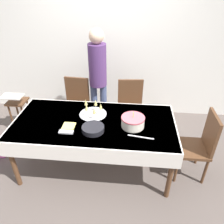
{
  "coord_description": "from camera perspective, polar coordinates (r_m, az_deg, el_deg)",
  "views": [
    {
      "loc": [
        0.45,
        -2.23,
        2.35
      ],
      "look_at": [
        0.22,
        0.06,
        0.89
      ],
      "focal_mm": 35.0,
      "sensor_mm": 36.0,
      "label": 1
    }
  ],
  "objects": [
    {
      "name": "birthday_cake",
      "position": [
        2.66,
        5.47,
        -2.54
      ],
      "size": [
        0.28,
        0.28,
        0.21
      ],
      "color": "silver",
      "rests_on": "dining_table"
    },
    {
      "name": "cake_knife",
      "position": [
        2.53,
        7.52,
        -6.5
      ],
      "size": [
        0.3,
        0.07,
        0.0
      ],
      "color": "silver",
      "rests_on": "dining_table"
    },
    {
      "name": "dining_table",
      "position": [
        2.83,
        -4.64,
        -4.19
      ],
      "size": [
        2.05,
        1.01,
        0.77
      ],
      "color": "silver",
      "rests_on": "ground_plane"
    },
    {
      "name": "dining_chair_far_left",
      "position": [
        3.67,
        -9.33,
        2.03
      ],
      "size": [
        0.45,
        0.45,
        0.95
      ],
      "color": "#51331E",
      "rests_on": "ground_plane"
    },
    {
      "name": "wall_back",
      "position": [
        3.97,
        -1.13,
        17.81
      ],
      "size": [
        8.0,
        0.05,
        2.7
      ],
      "color": "silver",
      "rests_on": "ground_plane"
    },
    {
      "name": "plate_stack_main",
      "position": [
        2.6,
        -4.98,
        -4.36
      ],
      "size": [
        0.27,
        0.27,
        0.06
      ],
      "color": "black",
      "rests_on": "dining_table"
    },
    {
      "name": "dining_chair_far_right",
      "position": [
        3.56,
        4.78,
        1.35
      ],
      "size": [
        0.46,
        0.46,
        0.95
      ],
      "color": "#51331E",
      "rests_on": "ground_plane"
    },
    {
      "name": "napkin_pile",
      "position": [
        2.73,
        -11.24,
        -3.63
      ],
      "size": [
        0.15,
        0.15,
        0.01
      ],
      "color": "#E0D166",
      "rests_on": "dining_table"
    },
    {
      "name": "champagne_tray",
      "position": [
        2.88,
        -5.04,
        0.57
      ],
      "size": [
        0.36,
        0.36,
        0.18
      ],
      "color": "silver",
      "rests_on": "dining_table"
    },
    {
      "name": "dining_chair_right_end",
      "position": [
        3.02,
        21.77,
        -7.62
      ],
      "size": [
        0.42,
        0.42,
        0.95
      ],
      "color": "#51331E",
      "rests_on": "ground_plane"
    },
    {
      "name": "ground_plane",
      "position": [
        3.27,
        -4.11,
        -13.62
      ],
      "size": [
        12.0,
        12.0,
        0.0
      ],
      "primitive_type": "plane",
      "color": "#564C47"
    },
    {
      "name": "high_chair",
      "position": [
        3.99,
        -23.46,
        1.55
      ],
      "size": [
        0.33,
        0.35,
        0.71
      ],
      "color": "#51331E",
      "rests_on": "ground_plane"
    },
    {
      "name": "person_standing",
      "position": [
        3.5,
        -3.74,
        10.25
      ],
      "size": [
        0.28,
        0.28,
        1.71
      ],
      "color": "#3F4C72",
      "rests_on": "ground_plane"
    },
    {
      "name": "fork_pile",
      "position": [
        2.63,
        -11.9,
        -5.13
      ],
      "size": [
        0.17,
        0.06,
        0.02
      ],
      "color": "silver",
      "rests_on": "dining_table"
    }
  ]
}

